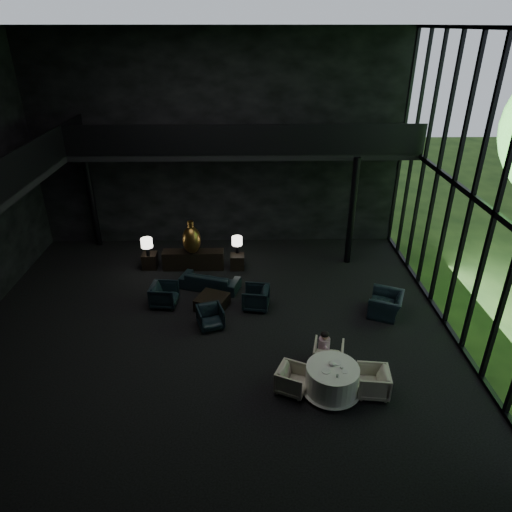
{
  "coord_description": "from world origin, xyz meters",
  "views": [
    {
      "loc": [
        1.06,
        -11.19,
        8.04
      ],
      "look_at": [
        1.29,
        0.5,
        2.06
      ],
      "focal_mm": 32.0,
      "sensor_mm": 36.0,
      "label": 1
    }
  ],
  "objects_px": {
    "sofa": "(210,278)",
    "window_armchair": "(386,301)",
    "side_table_right": "(237,262)",
    "bronze_urn": "(192,240)",
    "lounge_armchair_east": "(256,296)",
    "coffee_table": "(212,302)",
    "lounge_armchair_south": "(210,317)",
    "lounge_armchair_west": "(164,293)",
    "console": "(193,260)",
    "table_lamp_right": "(237,242)",
    "dining_chair_east": "(373,381)",
    "dining_chair_west": "(293,379)",
    "child": "(324,342)",
    "dining_table": "(332,381)",
    "side_table_left": "(150,261)",
    "table_lamp_left": "(147,244)",
    "dining_chair_north": "(328,354)"
  },
  "relations": [
    {
      "from": "sofa",
      "to": "window_armchair",
      "type": "height_order",
      "value": "window_armchair"
    },
    {
      "from": "side_table_right",
      "to": "sofa",
      "type": "height_order",
      "value": "sofa"
    },
    {
      "from": "bronze_urn",
      "to": "lounge_armchair_east",
      "type": "height_order",
      "value": "bronze_urn"
    },
    {
      "from": "coffee_table",
      "to": "window_armchair",
      "type": "bearing_deg",
      "value": -4.92
    },
    {
      "from": "bronze_urn",
      "to": "lounge_armchair_south",
      "type": "height_order",
      "value": "bronze_urn"
    },
    {
      "from": "lounge_armchair_west",
      "to": "lounge_armchair_east",
      "type": "height_order",
      "value": "lounge_armchair_west"
    },
    {
      "from": "side_table_right",
      "to": "lounge_armchair_east",
      "type": "distance_m",
      "value": 2.69
    },
    {
      "from": "console",
      "to": "window_armchair",
      "type": "bearing_deg",
      "value": -26.42
    },
    {
      "from": "table_lamp_right",
      "to": "dining_chair_east",
      "type": "xyz_separation_m",
      "value": [
        3.37,
        -6.6,
        -0.62
      ]
    },
    {
      "from": "coffee_table",
      "to": "dining_chair_west",
      "type": "xyz_separation_m",
      "value": [
        2.2,
        -3.69,
        0.14
      ]
    },
    {
      "from": "table_lamp_right",
      "to": "child",
      "type": "relative_size",
      "value": 1.01
    },
    {
      "from": "bronze_urn",
      "to": "sofa",
      "type": "height_order",
      "value": "bronze_urn"
    },
    {
      "from": "lounge_armchair_east",
      "to": "dining_chair_east",
      "type": "height_order",
      "value": "lounge_armchair_east"
    },
    {
      "from": "sofa",
      "to": "dining_chair_east",
      "type": "xyz_separation_m",
      "value": [
        4.26,
        -5.03,
        0.01
      ]
    },
    {
      "from": "lounge_armchair_west",
      "to": "lounge_armchair_east",
      "type": "xyz_separation_m",
      "value": [
        2.89,
        -0.21,
        -0.01
      ]
    },
    {
      "from": "lounge_armchair_east",
      "to": "lounge_armchair_south",
      "type": "xyz_separation_m",
      "value": [
        -1.35,
        -0.99,
        -0.07
      ]
    },
    {
      "from": "sofa",
      "to": "window_armchair",
      "type": "distance_m",
      "value": 5.75
    },
    {
      "from": "console",
      "to": "dining_chair_east",
      "type": "height_order",
      "value": "dining_chair_east"
    },
    {
      "from": "dining_table",
      "to": "lounge_armchair_south",
      "type": "bearing_deg",
      "value": 138.65
    },
    {
      "from": "side_table_right",
      "to": "table_lamp_right",
      "type": "bearing_deg",
      "value": 90.0
    },
    {
      "from": "side_table_left",
      "to": "window_armchair",
      "type": "distance_m",
      "value": 8.43
    },
    {
      "from": "table_lamp_left",
      "to": "coffee_table",
      "type": "relative_size",
      "value": 0.77
    },
    {
      "from": "sofa",
      "to": "dining_table",
      "type": "height_order",
      "value": "dining_table"
    },
    {
      "from": "lounge_armchair_west",
      "to": "dining_chair_north",
      "type": "bearing_deg",
      "value": -116.72
    },
    {
      "from": "side_table_left",
      "to": "table_lamp_left",
      "type": "xyz_separation_m",
      "value": [
        0.0,
        -0.19,
        0.78
      ]
    },
    {
      "from": "coffee_table",
      "to": "dining_table",
      "type": "distance_m",
      "value": 4.91
    },
    {
      "from": "lounge_armchair_south",
      "to": "sofa",
      "type": "bearing_deg",
      "value": 76.62
    },
    {
      "from": "coffee_table",
      "to": "table_lamp_left",
      "type": "bearing_deg",
      "value": 134.23
    },
    {
      "from": "table_lamp_right",
      "to": "dining_chair_east",
      "type": "distance_m",
      "value": 7.43
    },
    {
      "from": "bronze_urn",
      "to": "dining_chair_north",
      "type": "relative_size",
      "value": 1.56
    },
    {
      "from": "window_armchair",
      "to": "lounge_armchair_west",
      "type": "bearing_deg",
      "value": -72.53
    },
    {
      "from": "window_armchair",
      "to": "dining_chair_west",
      "type": "distance_m",
      "value": 4.52
    },
    {
      "from": "side_table_left",
      "to": "lounge_armchair_south",
      "type": "bearing_deg",
      "value": -56.46
    },
    {
      "from": "console",
      "to": "window_armchair",
      "type": "height_order",
      "value": "window_armchair"
    },
    {
      "from": "table_lamp_right",
      "to": "dining_chair_east",
      "type": "bearing_deg",
      "value": -62.96
    },
    {
      "from": "sofa",
      "to": "child",
      "type": "relative_size",
      "value": 3.02
    },
    {
      "from": "side_table_right",
      "to": "child",
      "type": "relative_size",
      "value": 0.86
    },
    {
      "from": "table_lamp_right",
      "to": "window_armchair",
      "type": "xyz_separation_m",
      "value": [
        4.61,
        -3.23,
        -0.52
      ]
    },
    {
      "from": "bronze_urn",
      "to": "lounge_armchair_west",
      "type": "relative_size",
      "value": 1.42
    },
    {
      "from": "side_table_right",
      "to": "coffee_table",
      "type": "relative_size",
      "value": 0.61
    },
    {
      "from": "dining_chair_east",
      "to": "child",
      "type": "height_order",
      "value": "child"
    },
    {
      "from": "lounge_armchair_south",
      "to": "child",
      "type": "distance_m",
      "value": 3.57
    },
    {
      "from": "side_table_left",
      "to": "table_lamp_right",
      "type": "relative_size",
      "value": 0.9
    },
    {
      "from": "table_lamp_left",
      "to": "lounge_armchair_east",
      "type": "bearing_deg",
      "value": -33.65
    },
    {
      "from": "table_lamp_right",
      "to": "dining_chair_west",
      "type": "bearing_deg",
      "value": -77.35
    },
    {
      "from": "lounge_armchair_south",
      "to": "coffee_table",
      "type": "relative_size",
      "value": 0.77
    },
    {
      "from": "table_lamp_right",
      "to": "lounge_armchair_south",
      "type": "relative_size",
      "value": 0.92
    },
    {
      "from": "lounge_armchair_south",
      "to": "lounge_armchair_east",
      "type": "bearing_deg",
      "value": 18.61
    },
    {
      "from": "dining_table",
      "to": "lounge_armchair_east",
      "type": "bearing_deg",
      "value": 115.29
    },
    {
      "from": "side_table_left",
      "to": "sofa",
      "type": "height_order",
      "value": "sofa"
    }
  ]
}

